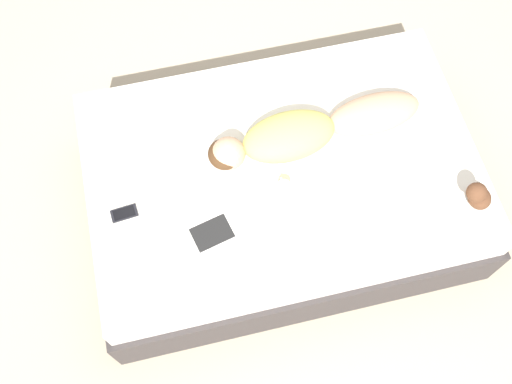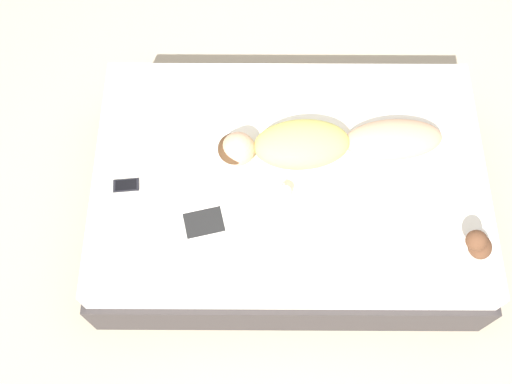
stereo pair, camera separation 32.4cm
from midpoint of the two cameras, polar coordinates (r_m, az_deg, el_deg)
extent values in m
plane|color=#B7A88E|center=(3.89, 5.19, -2.14)|extent=(12.00, 12.00, 0.00)
cube|color=#383333|center=(3.71, 5.43, -0.98)|extent=(1.54, 2.27, 0.38)
cube|color=silver|center=(3.45, 5.84, 1.00)|extent=(1.48, 2.21, 0.20)
ellipsoid|color=tan|center=(3.48, 15.55, 4.58)|extent=(0.30, 0.57, 0.15)
ellipsoid|color=#D1C660|center=(3.34, 7.14, 4.26)|extent=(0.35, 0.56, 0.19)
ellipsoid|color=#472D19|center=(3.30, 0.68, 3.86)|extent=(0.21, 0.20, 0.10)
sphere|color=tan|center=(3.30, 1.09, 3.85)|extent=(0.19, 0.19, 0.19)
cube|color=silver|center=(3.13, -1.23, -7.02)|extent=(0.29, 0.34, 0.01)
cube|color=silver|center=(3.21, -2.13, -3.25)|extent=(0.29, 0.34, 0.01)
cube|color=black|center=(3.21, -2.13, -3.21)|extent=(0.19, 0.24, 0.00)
cylinder|color=white|center=(3.25, 5.54, -0.51)|extent=(0.07, 0.07, 0.08)
cylinder|color=black|center=(3.22, 5.59, -0.26)|extent=(0.06, 0.06, 0.00)
torus|color=white|center=(3.27, 5.52, 0.13)|extent=(0.06, 0.01, 0.06)
cube|color=black|center=(3.35, -9.61, 0.35)|extent=(0.09, 0.15, 0.01)
cube|color=black|center=(3.34, -9.62, 0.38)|extent=(0.07, 0.12, 0.00)
ellipsoid|color=brown|center=(3.37, 23.15, -5.12)|extent=(0.13, 0.12, 0.11)
sphere|color=brown|center=(3.28, 22.95, -4.59)|extent=(0.11, 0.11, 0.11)
camera|label=1|loc=(0.16, -87.12, 6.08)|focal=42.00mm
camera|label=2|loc=(0.16, 92.88, -6.08)|focal=42.00mm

